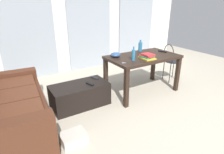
% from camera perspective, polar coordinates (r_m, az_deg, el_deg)
% --- Properties ---
extents(ground_plane, '(8.14, 8.14, 0.00)m').
position_cam_1_polar(ground_plane, '(3.81, 7.34, -5.26)').
color(ground_plane, '#B2A893').
extents(wall_back, '(5.98, 0.10, 2.57)m').
position_cam_1_polar(wall_back, '(5.20, -7.18, 16.80)').
color(wall_back, silver).
rests_on(wall_back, ground).
extents(curtains, '(4.25, 0.03, 2.11)m').
position_cam_1_polar(curtains, '(5.15, -6.65, 14.24)').
color(curtains, '#99A3AD').
rests_on(curtains, ground).
extents(couch, '(0.98, 1.87, 0.82)m').
position_cam_1_polar(couch, '(3.03, -28.11, -8.59)').
color(couch, '#4C2819').
rests_on(couch, ground).
extents(coffee_table, '(0.97, 0.51, 0.40)m').
position_cam_1_polar(coffee_table, '(3.38, -9.58, -5.33)').
color(coffee_table, black).
rests_on(coffee_table, ground).
extents(craft_table, '(1.36, 0.79, 0.75)m').
position_cam_1_polar(craft_table, '(3.74, 9.19, 4.82)').
color(craft_table, black).
rests_on(craft_table, ground).
extents(wire_chair, '(0.37, 0.40, 0.85)m').
position_cam_1_polar(wire_chair, '(4.47, 17.17, 5.39)').
color(wire_chair, black).
rests_on(wire_chair, ground).
extents(bottle_near, '(0.08, 0.08, 0.23)m').
position_cam_1_polar(bottle_near, '(4.05, 8.44, 9.04)').
color(bottle_near, teal).
rests_on(bottle_near, craft_table).
extents(bottle_far, '(0.06, 0.06, 0.25)m').
position_cam_1_polar(bottle_far, '(3.37, 6.43, 6.59)').
color(bottle_far, teal).
rests_on(bottle_far, craft_table).
extents(bowl, '(0.19, 0.19, 0.09)m').
position_cam_1_polar(bowl, '(3.58, 1.05, 6.69)').
color(bowl, '#2D4C7A').
rests_on(bowl, craft_table).
extents(book_stack, '(0.23, 0.31, 0.09)m').
position_cam_1_polar(book_stack, '(3.53, 10.45, 6.07)').
color(book_stack, gold).
rests_on(book_stack, craft_table).
extents(tv_remote_on_table, '(0.10, 0.19, 0.02)m').
position_cam_1_polar(tv_remote_on_table, '(4.09, 14.88, 7.42)').
color(tv_remote_on_table, black).
rests_on(tv_remote_on_table, craft_table).
extents(scissors, '(0.11, 0.07, 0.00)m').
position_cam_1_polar(scissors, '(3.25, 4.20, 4.31)').
color(scissors, '#9EA0A5').
rests_on(scissors, craft_table).
extents(tv_remote_primary, '(0.09, 0.18, 0.02)m').
position_cam_1_polar(tv_remote_primary, '(3.52, -5.31, -0.19)').
color(tv_remote_primary, '#232326').
rests_on(tv_remote_primary, coffee_table).
extents(tv_remote_secondary, '(0.09, 0.17, 0.02)m').
position_cam_1_polar(tv_remote_secondary, '(3.27, -6.68, -2.05)').
color(tv_remote_secondary, black).
rests_on(tv_remote_secondary, coffee_table).
extents(shoebox, '(0.32, 0.24, 0.15)m').
position_cam_1_polar(shoebox, '(2.63, -11.44, -17.45)').
color(shoebox, beige).
rests_on(shoebox, ground).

